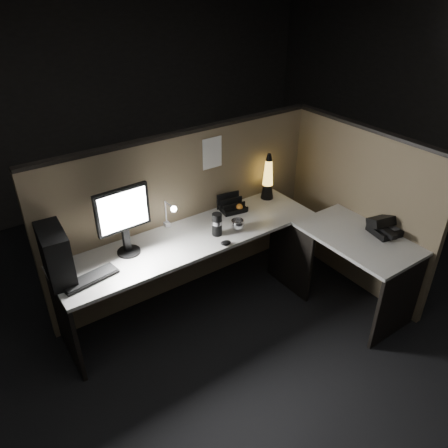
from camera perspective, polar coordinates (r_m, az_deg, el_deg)
floor at (r=3.81m, az=3.05°, el=-14.32°), size 6.00×6.00×0.00m
room_shell at (r=2.89m, az=3.94°, el=8.89°), size 6.00×6.00×6.00m
partition_back at (r=3.97m, az=-4.87°, el=1.34°), size 2.66×0.06×1.50m
partition_right at (r=4.21m, az=16.98°, el=1.84°), size 0.06×1.66×1.50m
desk at (r=3.67m, az=3.11°, el=-4.45°), size 2.60×1.60×0.73m
pc_tower at (r=3.32m, az=-21.14°, el=-3.76°), size 0.20×0.39×0.40m
monitor at (r=3.39m, az=-13.01°, el=1.15°), size 0.43×0.19×0.56m
keyboard at (r=3.33m, az=-17.08°, el=-6.85°), size 0.43×0.20×0.02m
mouse at (r=3.55m, az=0.23°, el=-2.48°), size 0.10×0.08×0.03m
clip_lamp at (r=3.71m, az=-7.06°, el=1.28°), size 0.05×0.20×0.26m
organizer at (r=4.05m, az=0.99°, el=2.36°), size 0.25×0.23×0.17m
lava_lamp at (r=4.21m, az=5.74°, el=5.73°), size 0.12×0.12×0.46m
travel_mug at (r=3.64m, az=-0.92°, el=-0.06°), size 0.09×0.09×0.20m
steel_mug at (r=3.74m, az=1.77°, el=-0.12°), size 0.16×0.16×0.09m
figurine at (r=4.00m, az=2.03°, el=2.23°), size 0.06×0.06×0.06m
pinned_paper at (r=3.83m, az=-1.55°, el=9.26°), size 0.20×0.00×0.28m
desk_phone at (r=3.94m, az=20.33°, el=-0.27°), size 0.30×0.30×0.16m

